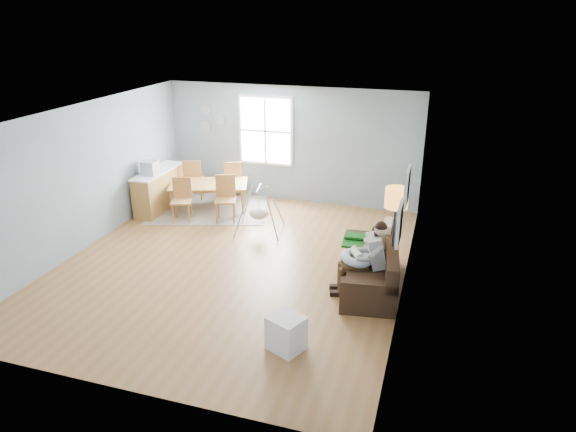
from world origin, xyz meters
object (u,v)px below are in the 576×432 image
(chair_nw, at_px, (193,177))
(chair_ne, at_px, (233,178))
(monitor, at_px, (150,168))
(baby_swing, at_px, (259,213))
(chair_se, at_px, (225,195))
(counter, at_px, (159,189))
(chair_sw, at_px, (182,197))
(sofa, at_px, (373,270))
(toddler, at_px, (370,243))
(dining_table, at_px, (209,196))
(father, at_px, (366,256))
(storage_cube, at_px, (286,333))
(floor_lamp, at_px, (396,207))

(chair_nw, xyz_separation_m, chair_ne, (0.91, 0.27, -0.02))
(chair_nw, relative_size, monitor, 3.09)
(monitor, distance_m, baby_swing, 2.72)
(chair_se, relative_size, chair_ne, 1.03)
(counter, bearing_deg, monitor, -86.52)
(chair_sw, bearing_deg, sofa, -20.72)
(toddler, xyz_separation_m, chair_se, (-3.38, 1.75, -0.11))
(dining_table, xyz_separation_m, chair_ne, (0.28, 0.76, 0.24))
(father, height_order, dining_table, father)
(father, distance_m, storage_cube, 1.98)
(storage_cube, xyz_separation_m, chair_sw, (-3.52, 3.73, 0.29))
(chair_se, distance_m, chair_ne, 1.29)
(sofa, bearing_deg, chair_se, 150.99)
(storage_cube, bearing_deg, floor_lamp, 59.68)
(storage_cube, xyz_separation_m, chair_nw, (-3.88, 4.97, 0.33))
(storage_cube, xyz_separation_m, monitor, (-4.33, 3.87, 0.82))
(storage_cube, relative_size, counter, 0.34)
(chair_nw, bearing_deg, chair_se, -37.49)
(chair_sw, bearing_deg, chair_se, 16.83)
(storage_cube, bearing_deg, counter, 136.10)
(father, height_order, storage_cube, father)
(floor_lamp, height_order, chair_nw, floor_lamp)
(toddler, bearing_deg, dining_table, 150.86)
(toddler, height_order, floor_lamp, floor_lamp)
(chair_ne, distance_m, monitor, 2.00)
(storage_cube, height_order, chair_ne, chair_ne)
(dining_table, bearing_deg, chair_se, -56.94)
(chair_nw, distance_m, baby_swing, 2.59)
(chair_nw, relative_size, chair_ne, 1.04)
(chair_sw, distance_m, counter, 0.95)
(floor_lamp, bearing_deg, chair_se, 151.71)
(floor_lamp, distance_m, dining_table, 5.20)
(baby_swing, bearing_deg, floor_lamp, -29.50)
(storage_cube, bearing_deg, chair_se, 123.19)
(father, distance_m, baby_swing, 3.07)
(father, xyz_separation_m, counter, (-5.12, 2.41, -0.21))
(dining_table, relative_size, baby_swing, 1.57)
(floor_lamp, bearing_deg, father, -152.17)
(father, xyz_separation_m, chair_se, (-3.39, 2.23, -0.11))
(dining_table, relative_size, monitor, 5.38)
(toddler, xyz_separation_m, counter, (-5.11, 1.93, -0.21))
(floor_lamp, xyz_separation_m, baby_swing, (-2.85, 1.61, -1.04))
(monitor, bearing_deg, baby_swing, -6.28)
(toddler, height_order, dining_table, toddler)
(sofa, distance_m, dining_table, 4.76)
(sofa, xyz_separation_m, chair_nw, (-4.74, 2.90, 0.29))
(toddler, relative_size, floor_lamp, 0.44)
(floor_lamp, relative_size, chair_sw, 1.89)
(storage_cube, relative_size, chair_ne, 0.59)
(storage_cube, height_order, counter, counter)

